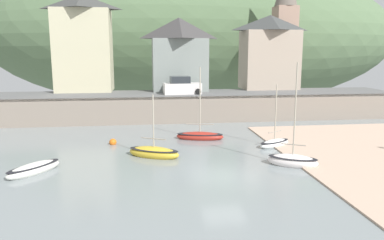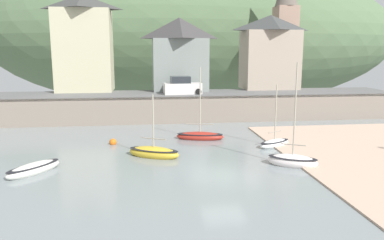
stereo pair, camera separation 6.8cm
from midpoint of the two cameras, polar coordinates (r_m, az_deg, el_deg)
quay_seawall at (r=38.97m, az=-0.35°, el=1.89°), size 48.00×9.40×2.40m
hillside_backdrop at (r=76.71m, az=0.73°, el=12.38°), size 80.00×44.00×27.52m
waterfront_building_left at (r=46.48m, az=-15.93°, el=11.09°), size 6.61×5.07×11.00m
waterfront_building_centre at (r=46.16m, az=-1.86°, el=9.98°), size 6.68×5.82×8.54m
waterfront_building_right at (r=48.48m, az=11.66°, el=10.04°), size 6.93×4.84×8.96m
church_with_spire at (r=53.49m, az=13.92°, el=14.03°), size 3.00×3.00×16.16m
dinghy_open_wooden at (r=29.49m, az=12.38°, el=-3.39°), size 3.06×2.36×4.84m
sailboat_tall_mast at (r=26.18m, az=-5.69°, el=-4.89°), size 3.88×2.85×4.49m
sailboat_white_hull at (r=24.90m, az=14.97°, el=-5.93°), size 3.34×2.62×6.70m
rowboat_small_beached at (r=24.62m, az=-22.64°, el=-6.79°), size 3.11×3.47×0.80m
sailboat_blue_trim at (r=31.06m, az=1.27°, el=-2.40°), size 4.04×2.12×6.04m
parked_car_near_slipway at (r=41.86m, az=-1.45°, el=5.04°), size 4.21×1.99×1.95m
mooring_buoy at (r=30.02m, az=-11.74°, el=-3.29°), size 0.56×0.56×0.56m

